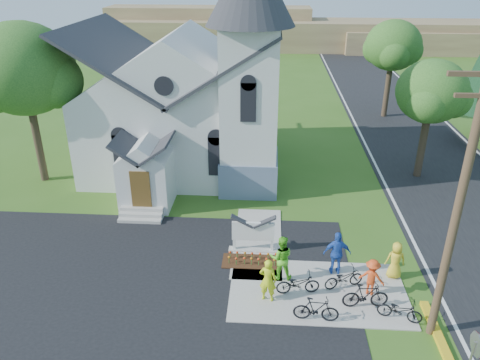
# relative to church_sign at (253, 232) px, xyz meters

# --- Properties ---
(ground) EXTENTS (120.00, 120.00, 0.00)m
(ground) POSITION_rel_church_sign_xyz_m (1.20, -3.20, -1.03)
(ground) COLOR #37601B
(ground) RESTS_ON ground
(parking_lot) EXTENTS (20.00, 16.00, 0.02)m
(parking_lot) POSITION_rel_church_sign_xyz_m (-5.80, -5.20, -1.02)
(parking_lot) COLOR black
(parking_lot) RESTS_ON ground
(road) EXTENTS (8.00, 90.00, 0.02)m
(road) POSITION_rel_church_sign_xyz_m (11.20, 11.80, -1.02)
(road) COLOR black
(road) RESTS_ON ground
(sidewalk) EXTENTS (7.00, 4.00, 0.05)m
(sidewalk) POSITION_rel_church_sign_xyz_m (2.70, -2.70, -1.00)
(sidewalk) COLOR #A69F96
(sidewalk) RESTS_ON ground
(church) EXTENTS (12.35, 12.00, 13.00)m
(church) POSITION_rel_church_sign_xyz_m (-4.28, 9.28, 4.22)
(church) COLOR silver
(church) RESTS_ON ground
(church_sign) EXTENTS (2.20, 0.40, 1.70)m
(church_sign) POSITION_rel_church_sign_xyz_m (0.00, 0.00, 0.00)
(church_sign) COLOR #A69F96
(church_sign) RESTS_ON ground
(flower_bed) EXTENTS (2.60, 1.10, 0.07)m
(flower_bed) POSITION_rel_church_sign_xyz_m (0.00, -0.90, -0.99)
(flower_bed) COLOR #37210F
(flower_bed) RESTS_ON ground
(utility_pole) EXTENTS (3.45, 0.28, 10.00)m
(utility_pole) POSITION_rel_church_sign_xyz_m (6.56, -4.70, 4.38)
(utility_pole) COLOR #473023
(utility_pole) RESTS_ON ground
(stop_sign) EXTENTS (0.11, 0.76, 2.48)m
(stop_sign) POSITION_rel_church_sign_xyz_m (6.63, -7.40, 0.75)
(stop_sign) COLOR gray
(stop_sign) RESTS_ON ground
(tree_lot_corner) EXTENTS (5.60, 5.60, 9.15)m
(tree_lot_corner) POSITION_rel_church_sign_xyz_m (-12.80, 6.80, 5.58)
(tree_lot_corner) COLOR #33271C
(tree_lot_corner) RESTS_ON ground
(tree_road_near) EXTENTS (4.00, 4.00, 7.05)m
(tree_road_near) POSITION_rel_church_sign_xyz_m (9.70, 8.80, 4.18)
(tree_road_near) COLOR #33271C
(tree_road_near) RESTS_ON ground
(tree_road_mid) EXTENTS (4.40, 4.40, 7.80)m
(tree_road_mid) POSITION_rel_church_sign_xyz_m (10.20, 20.80, 4.75)
(tree_road_mid) COLOR #33271C
(tree_road_mid) RESTS_ON ground
(distant_hills) EXTENTS (61.00, 10.00, 5.60)m
(distant_hills) POSITION_rel_church_sign_xyz_m (4.56, 53.13, 1.15)
(distant_hills) COLOR brown
(distant_hills) RESTS_ON ground
(cyclist_0) EXTENTS (0.74, 0.56, 1.84)m
(cyclist_0) POSITION_rel_church_sign_xyz_m (0.69, -3.35, -0.06)
(cyclist_0) COLOR #C3D919
(cyclist_0) RESTS_ON sidewalk
(bike_0) EXTENTS (1.79, 0.84, 0.91)m
(bike_0) POSITION_rel_church_sign_xyz_m (1.88, -2.88, -0.52)
(bike_0) COLOR black
(bike_0) RESTS_ON sidewalk
(cyclist_1) EXTENTS (0.95, 0.74, 1.95)m
(cyclist_1) POSITION_rel_church_sign_xyz_m (1.22, -1.93, -0.00)
(cyclist_1) COLOR #59C625
(cyclist_1) RESTS_ON sidewalk
(bike_1) EXTENTS (1.69, 0.57, 1.00)m
(bike_1) POSITION_rel_church_sign_xyz_m (2.46, -4.40, -0.48)
(bike_1) COLOR black
(bike_1) RESTS_ON sidewalk
(cyclist_2) EXTENTS (1.16, 0.52, 1.95)m
(cyclist_2) POSITION_rel_church_sign_xyz_m (3.53, -1.45, -0.00)
(cyclist_2) COLOR blue
(cyclist_2) RESTS_ON sidewalk
(bike_2) EXTENTS (1.75, 1.10, 0.87)m
(bike_2) POSITION_rel_church_sign_xyz_m (3.73, -2.39, -0.54)
(bike_2) COLOR black
(bike_2) RESTS_ON sidewalk
(cyclist_3) EXTENTS (1.14, 0.91, 1.55)m
(cyclist_3) POSITION_rel_church_sign_xyz_m (4.73, -2.72, -0.20)
(cyclist_3) COLOR #DC4518
(cyclist_3) RESTS_ON sidewalk
(bike_3) EXTENTS (1.80, 0.65, 1.06)m
(bike_3) POSITION_rel_church_sign_xyz_m (4.38, -3.54, -0.45)
(bike_3) COLOR black
(bike_3) RESTS_ON sidewalk
(cyclist_4) EXTENTS (0.80, 0.52, 1.63)m
(cyclist_4) POSITION_rel_church_sign_xyz_m (5.90, -1.57, -0.16)
(cyclist_4) COLOR gold
(cyclist_4) RESTS_ON sidewalk
(bike_4) EXTENTS (1.70, 1.00, 0.84)m
(bike_4) POSITION_rel_church_sign_xyz_m (5.52, -4.15, -0.56)
(bike_4) COLOR black
(bike_4) RESTS_ON sidewalk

